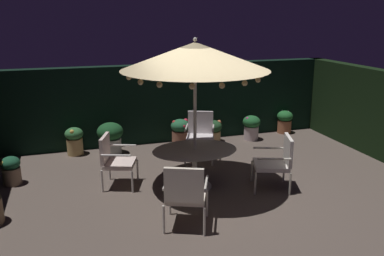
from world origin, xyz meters
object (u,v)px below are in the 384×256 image
at_px(patio_chair_east, 185,192).
at_px(patio_chair_southeast, 277,160).
at_px(potted_plant_left_near, 110,137).
at_px(potted_plant_back_right, 251,126).
at_px(potted_plant_back_left, 213,130).
at_px(potted_plant_front_corner, 74,140).
at_px(patio_dining_table, 195,157).
at_px(patio_chair_northeast, 114,158).
at_px(patio_umbrella, 195,56).
at_px(potted_plant_left_far, 285,121).
at_px(potted_plant_right_far, 11,170).
at_px(patio_chair_north, 200,132).
at_px(potted_plant_back_center, 180,132).

relative_size(patio_chair_east, patio_chair_southeast, 1.04).
height_order(potted_plant_left_near, potted_plant_back_right, potted_plant_left_near).
bearing_deg(potted_plant_back_left, potted_plant_front_corner, 179.26).
height_order(patio_dining_table, potted_plant_left_near, potted_plant_left_near).
distance_m(patio_chair_northeast, patio_chair_east, 1.99).
bearing_deg(potted_plant_front_corner, patio_umbrella, -50.26).
height_order(patio_chair_southeast, potted_plant_back_right, patio_chair_southeast).
distance_m(patio_dining_table, potted_plant_left_near, 2.56).
bearing_deg(potted_plant_left_far, potted_plant_front_corner, -178.93).
distance_m(patio_dining_table, patio_umbrella, 1.78).
bearing_deg(patio_umbrella, potted_plant_right_far, 160.72).
bearing_deg(potted_plant_back_right, potted_plant_right_far, -167.92).
relative_size(patio_chair_east, potted_plant_back_left, 1.89).
xyz_separation_m(patio_chair_north, patio_chair_east, (-1.12, -2.70, -0.01)).
bearing_deg(potted_plant_back_right, patio_chair_southeast, -106.69).
relative_size(patio_chair_north, patio_chair_east, 1.00).
bearing_deg(patio_chair_southeast, potted_plant_right_far, 160.67).
height_order(patio_chair_east, potted_plant_front_corner, patio_chair_east).
distance_m(potted_plant_back_center, potted_plant_left_near, 1.61).
bearing_deg(potted_plant_back_left, patio_chair_east, -115.81).
xyz_separation_m(patio_chair_east, potted_plant_back_center, (0.92, 3.55, -0.22)).
distance_m(patio_umbrella, patio_chair_north, 2.29).
relative_size(patio_dining_table, potted_plant_left_near, 2.09).
bearing_deg(potted_plant_front_corner, patio_chair_east, -68.97).
xyz_separation_m(patio_chair_northeast, potted_plant_back_right, (3.58, 1.79, -0.20)).
height_order(patio_umbrella, potted_plant_back_center, patio_umbrella).
xyz_separation_m(patio_chair_northeast, patio_chair_southeast, (2.76, -0.97, 0.00)).
relative_size(patio_dining_table, patio_umbrella, 0.57).
bearing_deg(potted_plant_front_corner, potted_plant_back_right, -2.40).
bearing_deg(potted_plant_back_center, patio_dining_table, -99.02).
distance_m(patio_dining_table, potted_plant_right_far, 3.38).
distance_m(potted_plant_front_corner, potted_plant_back_center, 2.39).
bearing_deg(patio_chair_north, potted_plant_back_left, 56.68).
bearing_deg(potted_plant_back_left, patio_chair_northeast, -143.67).
distance_m(patio_umbrella, potted_plant_left_near, 3.22).
xyz_separation_m(patio_chair_northeast, potted_plant_right_far, (-1.80, 0.63, -0.26)).
relative_size(potted_plant_left_near, potted_plant_left_far, 1.23).
distance_m(patio_chair_north, patio_chair_east, 2.92).
bearing_deg(potted_plant_right_far, potted_plant_back_left, 16.26).
height_order(patio_dining_table, patio_umbrella, patio_umbrella).
bearing_deg(patio_chair_northeast, potted_plant_right_far, 160.68).
distance_m(patio_chair_north, potted_plant_back_center, 0.90).
bearing_deg(potted_plant_left_far, patio_chair_southeast, -122.37).
bearing_deg(potted_plant_right_far, patio_chair_northeast, -19.32).
relative_size(patio_dining_table, potted_plant_right_far, 2.84).
bearing_deg(patio_dining_table, patio_umbrella, 9.05).
distance_m(potted_plant_back_left, potted_plant_left_near, 2.51).
relative_size(patio_chair_northeast, potted_plant_back_left, 1.78).
xyz_separation_m(potted_plant_back_left, potted_plant_front_corner, (-3.27, 0.04, 0.05)).
xyz_separation_m(patio_chair_southeast, potted_plant_front_corner, (-3.41, 2.93, -0.21)).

